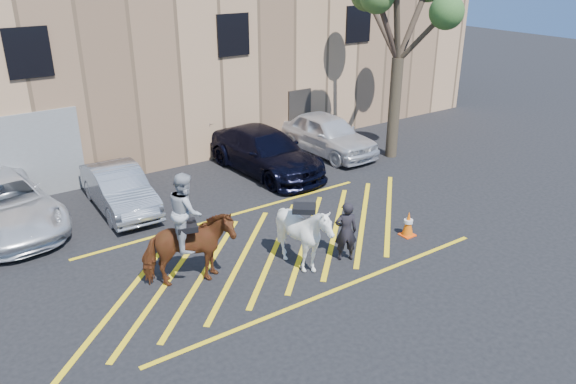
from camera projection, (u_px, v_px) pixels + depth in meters
ground at (269, 244)px, 15.34m from camera, size 90.00×90.00×0.00m
car_white_pickup at (2, 204)px, 15.98m from camera, size 3.02×5.59×1.49m
car_silver_sedan at (119, 189)px, 17.22m from camera, size 1.54×4.10×1.33m
car_blue_suv at (265, 151)px, 20.17m from camera, size 2.48×5.41×1.53m
car_white_suv at (327, 134)px, 22.09m from camera, size 2.03×4.66×1.56m
handler at (346, 231)px, 14.29m from camera, size 0.70×0.61×1.61m
warehouse at (110, 51)px, 22.99m from camera, size 32.42×10.20×7.30m
hatching_zone at (275, 248)px, 15.11m from camera, size 12.60×5.12×0.01m
mounted_bay at (188, 241)px, 13.09m from camera, size 2.34×1.55×2.84m
saddled_white at (304, 235)px, 13.83m from camera, size 2.23×2.26×1.86m
traffic_cone at (408, 224)px, 15.69m from camera, size 0.38×0.38×0.73m
tree at (402, 4)px, 19.79m from camera, size 3.99×4.37×7.31m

